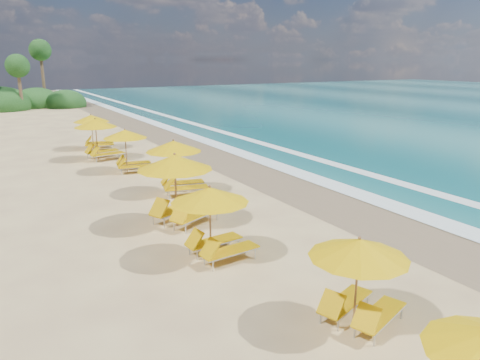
# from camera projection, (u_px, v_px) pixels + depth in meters

# --- Properties ---
(ground) EXTENTS (160.00, 160.00, 0.00)m
(ground) POSITION_uv_depth(u_px,v_px,m) (240.00, 210.00, 17.66)
(ground) COLOR #D5BC7D
(ground) RESTS_ON ground
(wet_sand) EXTENTS (4.00, 160.00, 0.01)m
(wet_sand) POSITION_uv_depth(u_px,v_px,m) (320.00, 195.00, 19.58)
(wet_sand) COLOR #7F694B
(wet_sand) RESTS_ON ground
(surf_foam) EXTENTS (4.00, 160.00, 0.01)m
(surf_foam) POSITION_uv_depth(u_px,v_px,m) (366.00, 186.00, 20.87)
(surf_foam) COLOR white
(surf_foam) RESTS_ON ground
(station_2) EXTENTS (2.73, 2.67, 2.14)m
(station_2) POSITION_uv_depth(u_px,v_px,m) (360.00, 275.00, 9.69)
(station_2) COLOR olive
(station_2) RESTS_ON ground
(station_3) EXTENTS (2.58, 2.42, 2.26)m
(station_3) POSITION_uv_depth(u_px,v_px,m) (215.00, 218.00, 13.02)
(station_3) COLOR olive
(station_3) RESTS_ON ground
(station_4) EXTENTS (3.43, 3.40, 2.62)m
(station_4) POSITION_uv_depth(u_px,v_px,m) (180.00, 184.00, 15.73)
(station_4) COLOR olive
(station_4) RESTS_ON ground
(station_5) EXTENTS (2.96, 2.85, 2.42)m
(station_5) POSITION_uv_depth(u_px,v_px,m) (178.00, 163.00, 19.45)
(station_5) COLOR olive
(station_5) RESTS_ON ground
(station_6) EXTENTS (2.71, 2.58, 2.27)m
(station_6) POSITION_uv_depth(u_px,v_px,m) (129.00, 147.00, 23.40)
(station_6) COLOR olive
(station_6) RESTS_ON ground
(station_7) EXTENTS (2.83, 2.67, 2.45)m
(station_7) POSITION_uv_depth(u_px,v_px,m) (100.00, 136.00, 26.25)
(station_7) COLOR olive
(station_7) RESTS_ON ground
(station_8) EXTENTS (2.83, 2.73, 2.30)m
(station_8) POSITION_uv_depth(u_px,v_px,m) (95.00, 129.00, 29.33)
(station_8) COLOR olive
(station_8) RESTS_ON ground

